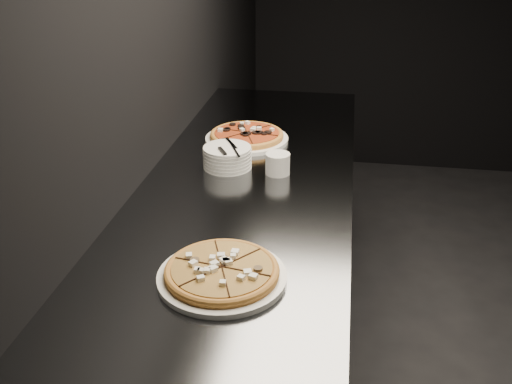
# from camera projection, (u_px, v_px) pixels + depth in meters

# --- Properties ---
(wall_left) EXTENTS (0.02, 5.00, 2.80)m
(wall_left) POSITION_uv_depth(u_px,v_px,m) (130.00, 45.00, 1.82)
(wall_left) COLOR black
(wall_left) RESTS_ON floor
(counter) EXTENTS (0.74, 2.44, 0.92)m
(counter) POSITION_uv_depth(u_px,v_px,m) (246.00, 296.00, 2.18)
(counter) COLOR #595B60
(counter) RESTS_ON floor
(pizza_mushroom) EXTENTS (0.35, 0.35, 0.04)m
(pizza_mushroom) POSITION_uv_depth(u_px,v_px,m) (222.00, 273.00, 1.47)
(pizza_mushroom) COLOR white
(pizza_mushroom) RESTS_ON counter
(pizza_tomato) EXTENTS (0.36, 0.36, 0.04)m
(pizza_tomato) POSITION_uv_depth(u_px,v_px,m) (247.00, 136.00, 2.38)
(pizza_tomato) COLOR white
(pizza_tomato) RESTS_ON counter
(plate_stack) EXTENTS (0.18, 0.18, 0.08)m
(plate_stack) POSITION_uv_depth(u_px,v_px,m) (227.00, 157.00, 2.13)
(plate_stack) COLOR white
(plate_stack) RESTS_ON counter
(cutlery) EXTENTS (0.08, 0.19, 0.01)m
(cutlery) POSITION_uv_depth(u_px,v_px,m) (228.00, 148.00, 2.09)
(cutlery) COLOR silver
(cutlery) RESTS_ON plate_stack
(ramekin) EXTENTS (0.09, 0.09, 0.08)m
(ramekin) POSITION_uv_depth(u_px,v_px,m) (278.00, 163.00, 2.07)
(ramekin) COLOR silver
(ramekin) RESTS_ON counter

